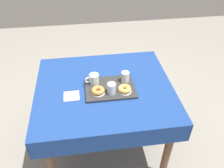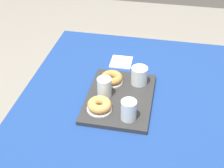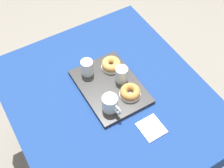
% 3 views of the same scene
% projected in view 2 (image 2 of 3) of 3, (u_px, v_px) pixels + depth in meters
% --- Properties ---
extents(dining_table, '(1.14, 1.00, 0.77)m').
position_uv_depth(dining_table, '(128.00, 111.00, 1.59)').
color(dining_table, navy).
rests_on(dining_table, ground).
extents(serving_tray, '(0.41, 0.30, 0.02)m').
position_uv_depth(serving_tray, '(120.00, 98.00, 1.50)').
color(serving_tray, '#2D2D2D').
rests_on(serving_tray, dining_table).
extents(tea_mug_left, '(0.12, 0.08, 0.09)m').
position_uv_depth(tea_mug_left, '(139.00, 76.00, 1.55)').
color(tea_mug_left, silver).
rests_on(tea_mug_left, serving_tray).
extents(water_glass_near, '(0.07, 0.07, 0.09)m').
position_uv_depth(water_glass_near, '(129.00, 111.00, 1.35)').
color(water_glass_near, silver).
rests_on(water_glass_near, serving_tray).
extents(water_glass_far, '(0.07, 0.07, 0.09)m').
position_uv_depth(water_glass_far, '(104.00, 88.00, 1.47)').
color(water_glass_far, silver).
rests_on(water_glass_far, serving_tray).
extents(donut_plate_left, '(0.11, 0.11, 0.01)m').
position_uv_depth(donut_plate_left, '(100.00, 109.00, 1.41)').
color(donut_plate_left, silver).
rests_on(donut_plate_left, serving_tray).
extents(sugar_donut_left, '(0.11, 0.11, 0.04)m').
position_uv_depth(sugar_donut_left, '(99.00, 105.00, 1.40)').
color(sugar_donut_left, tan).
rests_on(sugar_donut_left, donut_plate_left).
extents(donut_plate_right, '(0.11, 0.11, 0.01)m').
position_uv_depth(donut_plate_right, '(112.00, 81.00, 1.58)').
color(donut_plate_right, silver).
rests_on(donut_plate_right, serving_tray).
extents(sugar_donut_right, '(0.11, 0.11, 0.04)m').
position_uv_depth(sugar_donut_right, '(112.00, 78.00, 1.56)').
color(sugar_donut_right, '#BC7F3D').
rests_on(sugar_donut_right, donut_plate_right).
extents(paper_napkin, '(0.12, 0.11, 0.01)m').
position_uv_depth(paper_napkin, '(121.00, 62.00, 1.75)').
color(paper_napkin, white).
rests_on(paper_napkin, dining_table).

